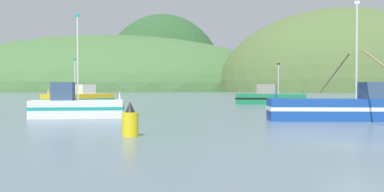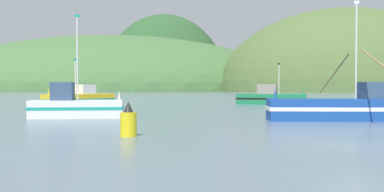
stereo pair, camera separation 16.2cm
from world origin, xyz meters
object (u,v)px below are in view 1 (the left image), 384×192
at_px(fishing_boat_yellow, 79,99).
at_px(fishing_boat_white, 76,107).
at_px(fishing_boat_green, 270,98).
at_px(channel_buoy, 130,122).
at_px(fishing_boat_blue, 360,107).

bearing_deg(fishing_boat_yellow, fishing_boat_white, 53.36).
relative_size(fishing_boat_green, channel_buoy, 5.65).
relative_size(fishing_boat_yellow, fishing_boat_blue, 0.42).
distance_m(fishing_boat_blue, fishing_boat_green, 26.53).
xyz_separation_m(fishing_boat_yellow, fishing_boat_green, (23.37, 5.17, 0.01)).
height_order(fishing_boat_blue, channel_buoy, fishing_boat_blue).
xyz_separation_m(fishing_boat_blue, fishing_boat_white, (-19.68, 3.72, -0.10)).
xyz_separation_m(fishing_boat_green, channel_buoy, (-15.31, -34.92, -0.23)).
relative_size(fishing_boat_yellow, channel_buoy, 4.84).
height_order(fishing_boat_green, channel_buoy, fishing_boat_green).
xyz_separation_m(fishing_boat_green, fishing_boat_white, (-20.22, -22.81, -0.06)).
bearing_deg(fishing_boat_white, fishing_boat_yellow, 97.10).
bearing_deg(fishing_boat_green, fishing_boat_blue, -71.48).
bearing_deg(fishing_boat_white, channel_buoy, -70.99).
distance_m(fishing_boat_yellow, fishing_boat_blue, 31.27).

